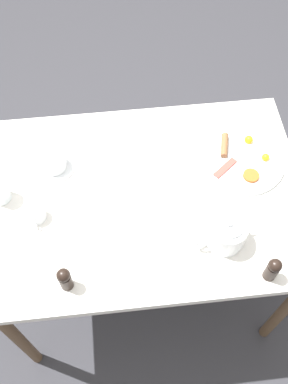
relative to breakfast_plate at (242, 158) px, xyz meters
The scene contains 10 objects.
ground_plane 0.87m from the breakfast_plate, 73.50° to the right, with size 8.00×8.00×0.00m, color #333338.
table 0.41m from the breakfast_plate, 73.50° to the right, with size 0.80×1.15×0.77m.
breakfast_plate is the anchor object (origin of this frame).
teapot_near 0.35m from the breakfast_plate, 22.96° to the right, with size 0.13×0.22×0.13m.
teacup_with_saucer_left 0.70m from the breakfast_plate, 93.41° to the right, with size 0.15×0.15×0.06m.
creamer_jug 0.77m from the breakfast_plate, 77.84° to the right, with size 0.09×0.07×0.05m.
pepper_grinder 0.78m from the breakfast_plate, 57.60° to the right, with size 0.04×0.04×0.11m.
salt_grinder 0.46m from the breakfast_plate, ahead, with size 0.04×0.04×0.11m.
fork_by_plate 0.53m from the breakfast_plate, 96.77° to the right, with size 0.06×0.16×0.00m.
knife_by_plate 0.87m from the breakfast_plate, 67.39° to the right, with size 0.03×0.23×0.00m.
Camera 1 is at (0.81, -0.09, 2.14)m, focal length 42.00 mm.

